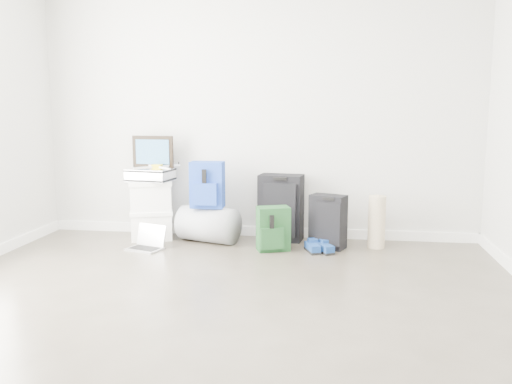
# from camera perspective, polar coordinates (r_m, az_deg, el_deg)

# --- Properties ---
(ground) EXTENTS (5.00, 5.00, 0.00)m
(ground) POSITION_cam_1_polar(r_m,az_deg,el_deg) (3.41, -5.78, -14.37)
(ground) COLOR #3C372C
(ground) RESTS_ON ground
(room_envelope) EXTENTS (4.52, 5.02, 2.71)m
(room_envelope) POSITION_cam_1_polar(r_m,az_deg,el_deg) (3.17, -6.21, 15.69)
(room_envelope) COLOR beige
(room_envelope) RESTS_ON ground
(boxes_stack) EXTENTS (0.51, 0.46, 0.60)m
(boxes_stack) POSITION_cam_1_polar(r_m,az_deg,el_deg) (5.66, -10.95, -1.83)
(boxes_stack) COLOR white
(boxes_stack) RESTS_ON ground
(briefcase) EXTENTS (0.47, 0.37, 0.12)m
(briefcase) POSITION_cam_1_polar(r_m,az_deg,el_deg) (5.61, -11.06, 1.80)
(briefcase) COLOR #B2B2B7
(briefcase) RESTS_ON boxes_stack
(painting) EXTENTS (0.44, 0.06, 0.33)m
(painting) POSITION_cam_1_polar(r_m,az_deg,el_deg) (5.68, -10.81, 4.18)
(painting) COLOR black
(painting) RESTS_ON briefcase
(drone) EXTENTS (0.39, 0.39, 0.05)m
(drone) POSITION_cam_1_polar(r_m,az_deg,el_deg) (5.55, -10.37, 2.63)
(drone) COLOR gold
(drone) RESTS_ON briefcase
(duffel_bag) EXTENTS (0.66, 0.52, 0.36)m
(duffel_bag) POSITION_cam_1_polar(r_m,az_deg,el_deg) (5.47, -5.03, -3.42)
(duffel_bag) COLOR #999CA2
(duffel_bag) RESTS_ON ground
(blue_backpack) EXTENTS (0.33, 0.25, 0.46)m
(blue_backpack) POSITION_cam_1_polar(r_m,az_deg,el_deg) (5.37, -5.17, 0.68)
(blue_backpack) COLOR #164193
(blue_backpack) RESTS_ON duffel_bag
(large_suitcase) EXTENTS (0.46, 0.33, 0.67)m
(large_suitcase) POSITION_cam_1_polar(r_m,az_deg,el_deg) (5.49, 2.63, -1.66)
(large_suitcase) COLOR black
(large_suitcase) RESTS_ON ground
(green_backpack) EXTENTS (0.34, 0.30, 0.42)m
(green_backpack) POSITION_cam_1_polar(r_m,az_deg,el_deg) (5.12, 1.81, -3.98)
(green_backpack) COLOR #153A1B
(green_backpack) RESTS_ON ground
(carry_on) EXTENTS (0.38, 0.32, 0.52)m
(carry_on) POSITION_cam_1_polar(r_m,az_deg,el_deg) (5.24, 7.58, -3.12)
(carry_on) COLOR black
(carry_on) RESTS_ON ground
(shoes) EXTENTS (0.30, 0.26, 0.08)m
(shoes) POSITION_cam_1_polar(r_m,az_deg,el_deg) (5.13, 6.58, -5.88)
(shoes) COLOR black
(shoes) RESTS_ON ground
(rolled_rug) EXTENTS (0.17, 0.17, 0.51)m
(rolled_rug) POSITION_cam_1_polar(r_m,az_deg,el_deg) (5.34, 12.59, -3.09)
(rolled_rug) COLOR tan
(rolled_rug) RESTS_ON ground
(laptop) EXTENTS (0.38, 0.32, 0.23)m
(laptop) POSITION_cam_1_polar(r_m,az_deg,el_deg) (5.32, -11.37, -5.29)
(laptop) COLOR silver
(laptop) RESTS_ON ground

